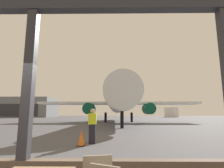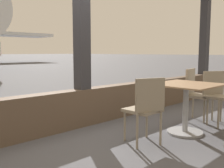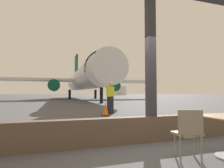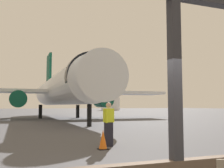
{
  "view_description": "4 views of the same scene",
  "coord_description": "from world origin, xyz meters",
  "px_view_note": "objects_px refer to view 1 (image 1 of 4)",
  "views": [
    {
      "loc": [
        1.77,
        -3.66,
        1.47
      ],
      "look_at": [
        1.59,
        11.89,
        4.06
      ],
      "focal_mm": 28.89,
      "sensor_mm": 36.0,
      "label": 1
    },
    {
      "loc": [
        -2.64,
        -3.34,
        1.19
      ],
      "look_at": [
        0.38,
        -0.3,
        0.67
      ],
      "focal_mm": 42.47,
      "sensor_mm": 36.0,
      "label": 2
    },
    {
      "loc": [
        -2.19,
        -3.9,
        1.16
      ],
      "look_at": [
        3.64,
        14.97,
        2.11
      ],
      "focal_mm": 29.07,
      "sensor_mm": 36.0,
      "label": 3
    },
    {
      "loc": [
        -2.88,
        -4.28,
        1.61
      ],
      "look_at": [
        3.17,
        12.02,
        3.05
      ],
      "focal_mm": 42.0,
      "sensor_mm": 36.0,
      "label": 4
    }
  ],
  "objects_px": {
    "distant_hangar": "(28,108)",
    "traffic_cone": "(81,138)",
    "airplane": "(119,101)",
    "ground_crew_worker": "(92,125)",
    "fuel_storage_tank": "(171,112)"
  },
  "relations": [
    {
      "from": "traffic_cone",
      "to": "ground_crew_worker",
      "type": "bearing_deg",
      "value": 54.44
    },
    {
      "from": "ground_crew_worker",
      "to": "traffic_cone",
      "type": "bearing_deg",
      "value": -125.56
    },
    {
      "from": "ground_crew_worker",
      "to": "distant_hangar",
      "type": "bearing_deg",
      "value": 117.6
    },
    {
      "from": "airplane",
      "to": "fuel_storage_tank",
      "type": "xyz_separation_m",
      "value": [
        26.04,
        54.25,
        -1.44
      ]
    },
    {
      "from": "ground_crew_worker",
      "to": "distant_hangar",
      "type": "xyz_separation_m",
      "value": [
        -38.63,
        73.9,
        3.43
      ]
    },
    {
      "from": "ground_crew_worker",
      "to": "traffic_cone",
      "type": "relative_size",
      "value": 2.42
    },
    {
      "from": "airplane",
      "to": "distant_hangar",
      "type": "bearing_deg",
      "value": 128.17
    },
    {
      "from": "airplane",
      "to": "fuel_storage_tank",
      "type": "relative_size",
      "value": 4.95
    },
    {
      "from": "ground_crew_worker",
      "to": "airplane",
      "type": "bearing_deg",
      "value": 85.07
    },
    {
      "from": "traffic_cone",
      "to": "fuel_storage_tank",
      "type": "height_order",
      "value": "fuel_storage_tank"
    },
    {
      "from": "distant_hangar",
      "to": "traffic_cone",
      "type": "bearing_deg",
      "value": -62.86
    },
    {
      "from": "traffic_cone",
      "to": "distant_hangar",
      "type": "bearing_deg",
      "value": 117.14
    },
    {
      "from": "airplane",
      "to": "distant_hangar",
      "type": "distance_m",
      "value": 65.62
    },
    {
      "from": "airplane",
      "to": "distant_hangar",
      "type": "xyz_separation_m",
      "value": [
        -40.56,
        51.59,
        0.69
      ]
    },
    {
      "from": "traffic_cone",
      "to": "distant_hangar",
      "type": "relative_size",
      "value": 0.03
    }
  ]
}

